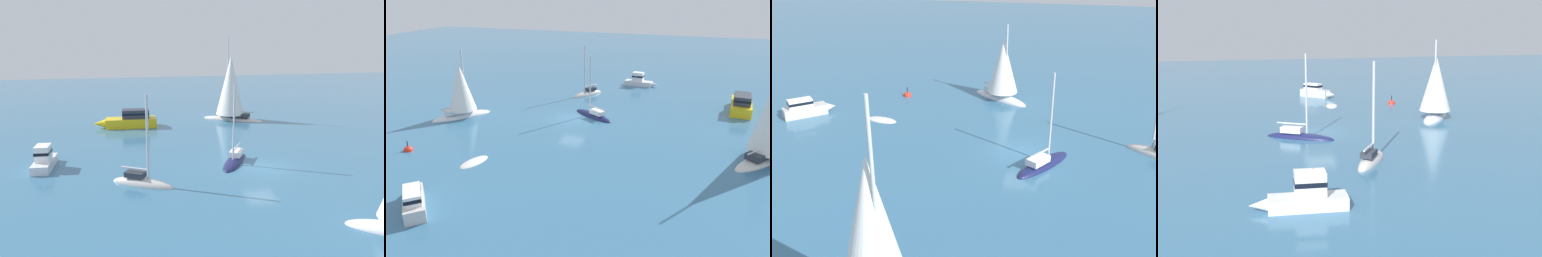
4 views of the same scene
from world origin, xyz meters
The scene contains 8 objects.
ground_plane centered at (0.00, 0.00, 0.00)m, with size 160.00×160.00×0.00m, color teal.
ketch centered at (-3.27, 11.49, 2.64)m, with size 6.19×5.03×7.75m.
powerboat centered at (-19.40, 3.31, 0.68)m, with size 4.01×3.92×1.60m.
sloop centered at (9.65, 1.50, 0.16)m, with size 4.57×3.44×7.00m.
sloop_1 centered at (1.61, -1.92, 0.14)m, with size 4.06×5.44×6.94m.
tender centered at (-12.53, 3.68, 0.00)m, with size 3.00×1.78×0.35m.
powerboat_1 centered at (16.90, -3.95, 0.71)m, with size 1.62×4.85×1.93m.
channel_buoy centered at (-12.51, 10.38, 0.00)m, with size 0.81×0.81×1.29m.
Camera 4 is at (40.32, -7.65, 9.01)m, focal length 48.10 mm.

